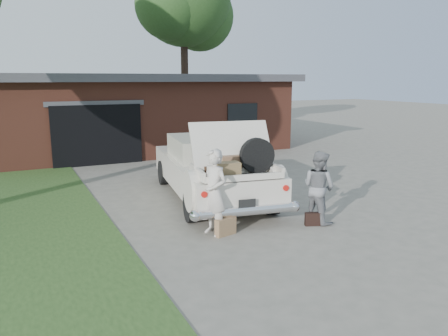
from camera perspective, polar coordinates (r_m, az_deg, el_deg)
name	(u,v)px	position (r m, az deg, el deg)	size (l,w,h in m)	color
ground	(236,221)	(9.80, 1.56, -6.95)	(90.00, 90.00, 0.00)	gray
house	(138,111)	(20.45, -11.15, 7.32)	(12.80, 7.80, 3.30)	brown
tree_right	(185,4)	(27.38, -5.14, 20.52)	(6.39, 5.55, 10.50)	#38281E
sedan	(211,168)	(11.49, -1.69, 0.06)	(3.00, 5.86, 2.17)	beige
woman_left	(214,192)	(8.77, -1.31, -3.20)	(0.64, 0.42, 1.76)	beige
woman_right	(319,187)	(9.76, 12.27, -2.44)	(0.77, 0.60, 1.59)	gray
suitcase_left	(226,227)	(8.90, 0.20, -7.68)	(0.46, 0.15, 0.36)	#9B744F
suitcase_right	(314,219)	(9.67, 11.63, -6.55)	(0.38, 0.12, 0.29)	black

